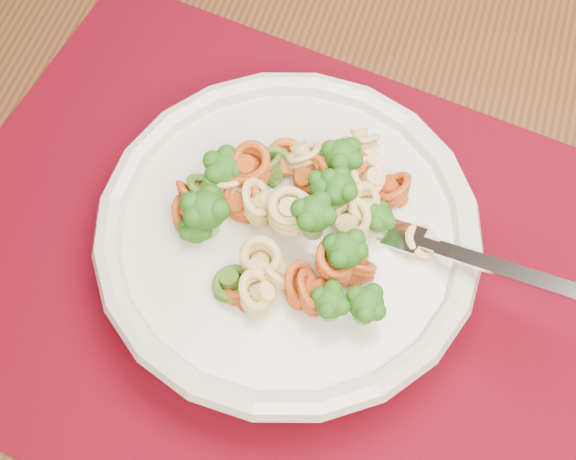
% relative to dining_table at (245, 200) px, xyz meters
% --- Properties ---
extents(dining_table, '(1.59, 1.17, 0.76)m').
position_rel_dining_table_xyz_m(dining_table, '(0.00, 0.00, 0.00)').
color(dining_table, '#542F17').
rests_on(dining_table, ground).
extents(placemat, '(0.52, 0.41, 0.00)m').
position_rel_dining_table_xyz_m(placemat, '(0.08, -0.09, 0.10)').
color(placemat, '#580310').
rests_on(placemat, dining_table).
extents(pasta_bowl, '(0.27, 0.27, 0.05)m').
position_rel_dining_table_xyz_m(pasta_bowl, '(0.08, -0.07, 0.13)').
color(pasta_bowl, beige).
rests_on(pasta_bowl, placemat).
extents(pasta_broccoli_heap, '(0.23, 0.23, 0.06)m').
position_rel_dining_table_xyz_m(pasta_broccoli_heap, '(0.08, -0.07, 0.15)').
color(pasta_broccoli_heap, '#EFCC76').
rests_on(pasta_broccoli_heap, pasta_bowl).
extents(fork, '(0.18, 0.04, 0.08)m').
position_rel_dining_table_xyz_m(fork, '(0.16, -0.04, 0.15)').
color(fork, silver).
rests_on(fork, pasta_bowl).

